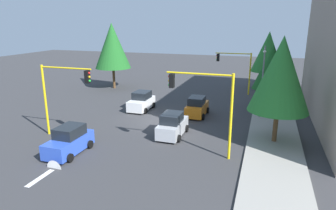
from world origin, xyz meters
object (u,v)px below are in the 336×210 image
(tree_roadside_far, at_px, (268,52))
(tree_roadside_near, at_px, (281,74))
(traffic_signal_near_right, at_px, (62,88))
(tree_roadside_mid, at_px, (272,67))
(traffic_signal_far_left, at_px, (236,65))
(car_blue, at_px, (69,141))
(car_white, at_px, (141,102))
(tree_opposite_side, at_px, (112,46))
(car_orange, at_px, (197,107))
(traffic_signal_near_left, at_px, (205,98))
(street_lamp_curbside, at_px, (263,75))
(car_silver, at_px, (172,125))

(tree_roadside_far, xyz_separation_m, tree_roadside_near, (20.00, 1.00, 0.19))
(traffic_signal_near_right, bearing_deg, tree_roadside_mid, 131.68)
(traffic_signal_far_left, relative_size, tree_roadside_near, 0.65)
(car_blue, bearing_deg, car_white, 177.25)
(traffic_signal_far_left, xyz_separation_m, tree_roadside_far, (-4.00, 3.85, 1.39))
(tree_opposite_side, bearing_deg, traffic_signal_near_right, 16.34)
(tree_roadside_far, bearing_deg, tree_roadside_mid, 2.86)
(traffic_signal_far_left, height_order, car_orange, traffic_signal_far_left)
(traffic_signal_near_left, relative_size, street_lamp_curbside, 0.85)
(street_lamp_curbside, height_order, tree_opposite_side, tree_opposite_side)
(tree_roadside_far, bearing_deg, traffic_signal_far_left, -43.90)
(tree_opposite_side, distance_m, car_orange, 17.57)
(traffic_signal_near_left, relative_size, tree_roadside_near, 0.72)
(car_orange, bearing_deg, traffic_signal_far_left, 167.39)
(car_silver, bearing_deg, tree_roadside_near, 97.76)
(traffic_signal_near_left, bearing_deg, car_silver, -131.92)
(traffic_signal_near_right, height_order, tree_roadside_near, tree_roadside_near)
(traffic_signal_near_right, bearing_deg, car_silver, 109.48)
(traffic_signal_near_right, relative_size, car_blue, 1.49)
(tree_opposite_side, bearing_deg, street_lamp_curbside, 67.45)
(tree_roadside_near, xyz_separation_m, car_blue, (6.63, -14.00, -4.50))
(tree_opposite_side, bearing_deg, tree_roadside_far, 106.31)
(tree_roadside_mid, distance_m, tree_roadside_near, 10.05)
(traffic_signal_far_left, bearing_deg, car_orange, -12.61)
(tree_roadside_far, height_order, car_silver, tree_roadside_far)
(tree_roadside_mid, xyz_separation_m, car_silver, (11.09, -7.50, -3.65))
(tree_roadside_mid, height_order, car_white, tree_roadside_mid)
(traffic_signal_near_right, distance_m, car_white, 10.06)
(car_blue, bearing_deg, car_orange, 150.00)
(car_orange, relative_size, car_silver, 0.96)
(tree_roadside_near, distance_m, car_orange, 9.91)
(tree_opposite_side, relative_size, car_silver, 2.34)
(tree_opposite_side, height_order, car_orange, tree_opposite_side)
(street_lamp_curbside, distance_m, tree_roadside_near, 5.85)
(car_white, bearing_deg, car_blue, -2.75)
(street_lamp_curbside, height_order, tree_roadside_near, tree_roadside_near)
(car_white, bearing_deg, traffic_signal_near_left, 43.60)
(traffic_signal_far_left, height_order, tree_roadside_far, tree_roadside_far)
(tree_roadside_near, relative_size, car_white, 2.19)
(traffic_signal_far_left, bearing_deg, car_silver, -10.45)
(traffic_signal_far_left, distance_m, traffic_signal_near_left, 20.00)
(street_lamp_curbside, relative_size, tree_roadside_far, 0.88)
(traffic_signal_far_left, distance_m, car_white, 14.17)
(traffic_signal_near_left, xyz_separation_m, car_white, (-9.11, -8.68, -3.30))
(tree_roadside_far, relative_size, car_white, 2.11)
(tree_opposite_side, xyz_separation_m, car_silver, (15.09, 13.50, -5.06))
(tree_roadside_far, bearing_deg, tree_roadside_near, 2.86)
(car_white, relative_size, car_silver, 0.97)
(traffic_signal_near_left, height_order, tree_roadside_far, tree_roadside_far)
(traffic_signal_near_right, distance_m, tree_roadside_mid, 21.06)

